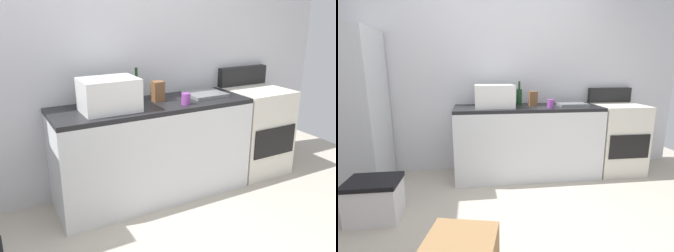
% 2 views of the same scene
% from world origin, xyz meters
% --- Properties ---
extents(wall_back, '(5.00, 0.10, 2.60)m').
position_xyz_m(wall_back, '(0.00, 1.55, 1.30)').
color(wall_back, silver).
rests_on(wall_back, ground_plane).
extents(kitchen_counter, '(1.80, 0.60, 0.90)m').
position_xyz_m(kitchen_counter, '(0.30, 1.20, 0.45)').
color(kitchen_counter, silver).
rests_on(kitchen_counter, ground_plane).
extents(stove_oven, '(0.60, 0.61, 1.10)m').
position_xyz_m(stove_oven, '(1.52, 1.21, 0.47)').
color(stove_oven, silver).
rests_on(stove_oven, ground_plane).
extents(microwave, '(0.46, 0.34, 0.27)m').
position_xyz_m(microwave, '(-0.11, 1.15, 1.04)').
color(microwave, white).
rests_on(microwave, kitchen_counter).
extents(sink_basin, '(0.36, 0.32, 0.03)m').
position_xyz_m(sink_basin, '(0.88, 1.23, 0.92)').
color(sink_basin, slate).
rests_on(sink_basin, kitchen_counter).
extents(wine_bottle, '(0.07, 0.07, 0.30)m').
position_xyz_m(wine_bottle, '(0.22, 1.37, 1.01)').
color(wine_bottle, '#193F1E').
rests_on(wine_bottle, kitchen_counter).
extents(coffee_mug, '(0.08, 0.08, 0.10)m').
position_xyz_m(coffee_mug, '(0.54, 1.03, 0.95)').
color(coffee_mug, purple).
rests_on(coffee_mug, kitchen_counter).
extents(knife_block, '(0.10, 0.10, 0.18)m').
position_xyz_m(knife_block, '(0.38, 1.25, 0.99)').
color(knife_block, brown).
rests_on(knife_block, kitchen_counter).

